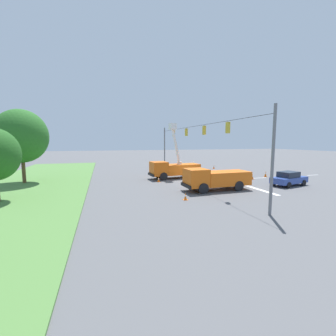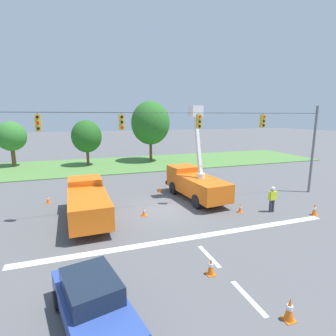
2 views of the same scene
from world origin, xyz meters
name	(u,v)px [view 1 (image 1 of 2)]	position (x,y,z in m)	size (l,w,h in m)	color
ground_plane	(193,182)	(0.00, 0.00, 0.00)	(200.00, 200.00, 0.00)	#565659
grass_verge	(24,190)	(0.00, 18.00, 0.05)	(56.00, 12.00, 0.10)	#517F3D
lane_markings	(237,179)	(0.00, -6.12, 0.00)	(17.60, 15.25, 0.01)	silver
signal_gantry	(194,144)	(0.00, 0.00, 4.58)	(26.20, 0.33, 7.20)	slate
tree_east	(21,136)	(4.25, 19.21, 5.42)	(5.32, 5.68, 8.42)	brown
utility_truck_bucket_lift	(174,168)	(3.02, 1.52, 1.38)	(2.85, 6.86, 7.14)	orange
utility_truck_support_near	(216,178)	(-5.11, -0.23, 1.20)	(2.49, 6.78, 2.22)	orange
sedan_blue	(289,179)	(-5.30, -9.08, 0.79)	(2.66, 4.58, 1.56)	#2D4799
road_worker	(194,167)	(6.69, -2.87, 1.00)	(0.65, 0.27, 1.77)	#383842
traffic_cone_foreground_left	(195,173)	(4.63, -2.27, 0.30)	(0.36, 0.36, 0.62)	orange
traffic_cone_foreground_right	(214,167)	(11.05, -8.61, 0.33)	(0.36, 0.36, 0.67)	orange
traffic_cone_mid_left	(205,181)	(-1.66, -0.75, 0.28)	(0.36, 0.36, 0.60)	orange
traffic_cone_mid_right	(159,179)	(0.93, 4.10, 0.32)	(0.36, 0.36, 0.65)	orange
traffic_cone_near_bucket	(185,196)	(-7.82, 3.98, 0.29)	(0.36, 0.36, 0.62)	orange
traffic_cone_lane_edge_a	(266,174)	(0.58, -10.94, 0.40)	(0.36, 0.36, 0.81)	orange
traffic_cone_lane_edge_b	(252,176)	(-0.61, -7.94, 0.37)	(0.36, 0.36, 0.74)	orange
traffic_cone_far_left	(196,169)	(8.94, -4.27, 0.40)	(0.36, 0.36, 0.80)	orange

